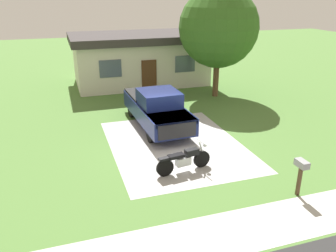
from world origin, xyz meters
The scene contains 8 objects.
ground_plane centered at (0.00, 0.00, 0.00)m, with size 80.00×80.00×0.00m, color #4C7435.
driveway_pad centered at (0.00, 0.00, 0.00)m, with size 5.54×7.20×0.01m, color #AEAEAE.
sidewalk_strip centered at (0.00, -6.00, 0.00)m, with size 36.00×1.80×0.01m, color #B7B7B2.
motorcycle centered at (-0.47, -2.32, 0.47)m, with size 2.20×0.72×1.09m.
pickup_truck centered at (-0.15, 2.47, 0.95)m, with size 2.18×5.69×1.90m.
mailbox centered at (2.52, -4.97, 0.98)m, with size 0.26×0.48×1.26m.
shade_tree centered at (4.87, 6.32, 4.23)m, with size 4.79×4.79×6.63m.
neighbor_house centered at (1.13, 11.15, 1.79)m, with size 9.60×5.60×3.50m.
Camera 1 is at (-4.49, -12.82, 6.24)m, focal length 36.48 mm.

